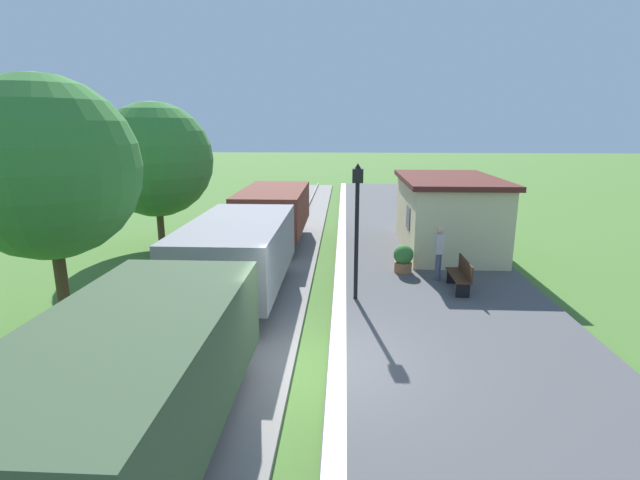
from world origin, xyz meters
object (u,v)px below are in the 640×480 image
station_hut (447,213)px  bench_near_hut (461,275)px  person_waiting (439,251)px  freight_train (238,256)px  lamp_post_near (357,207)px  tree_trackside_far (155,160)px  potted_planter (403,258)px  tree_trackside_mid (46,169)px

station_hut → bench_near_hut: station_hut is taller
station_hut → person_waiting: size_ratio=3.39×
freight_train → lamp_post_near: size_ratio=5.24×
tree_trackside_far → freight_train: bearing=-53.3°
freight_train → station_hut: bearing=38.7°
freight_train → potted_planter: 5.43m
bench_near_hut → person_waiting: 1.12m
person_waiting → lamp_post_near: lamp_post_near is taller
bench_near_hut → potted_planter: (-1.45, 1.62, 0.00)m
freight_train → bench_near_hut: freight_train is taller
freight_train → bench_near_hut: bearing=7.0°
tree_trackside_far → person_waiting: bearing=-23.7°
bench_near_hut → tree_trackside_far: bearing=153.3°
potted_planter → tree_trackside_far: (-9.50, 3.88, 2.83)m
station_hut → tree_trackside_far: bearing=175.9°
station_hut → lamp_post_near: size_ratio=1.57×
freight_train → person_waiting: bearing=16.0°
bench_near_hut → person_waiting: size_ratio=0.88×
station_hut → person_waiting: station_hut is taller
person_waiting → lamp_post_near: (-2.56, -1.74, 1.62)m
lamp_post_near → tree_trackside_mid: tree_trackside_mid is taller
tree_trackside_mid → bench_near_hut: bearing=15.4°
station_hut → person_waiting: 3.93m
station_hut → potted_planter: 3.75m
station_hut → freight_train: bearing=-141.3°
person_waiting → tree_trackside_far: (-10.47, 4.60, 2.37)m
station_hut → person_waiting: bearing=-104.9°
person_waiting → potted_planter: bearing=-35.6°
freight_train → person_waiting: 6.04m
station_hut → tree_trackside_far: 11.66m
potted_planter → bench_near_hut: bearing=-48.2°
tree_trackside_mid → lamp_post_near: bearing=15.3°
bench_near_hut → lamp_post_near: 3.78m
station_hut → lamp_post_near: lamp_post_near is taller
bench_near_hut → person_waiting: person_waiting is taller
tree_trackside_mid → tree_trackside_far: tree_trackside_mid is taller
potted_planter → lamp_post_near: 3.60m
freight_train → potted_planter: size_ratio=21.18×
bench_near_hut → person_waiting: bearing=118.0°
freight_train → tree_trackside_mid: (-3.81, -2.00, 2.55)m
potted_planter → tree_trackside_mid: (-8.64, -4.40, 3.23)m
person_waiting → tree_trackside_mid: (-9.61, -3.67, 2.77)m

